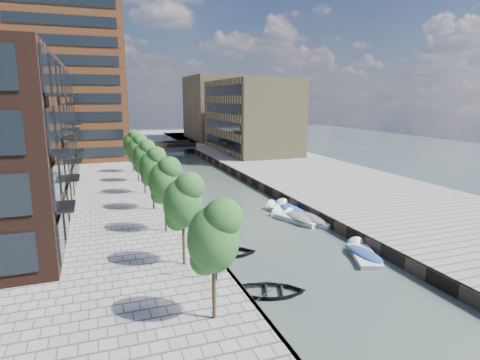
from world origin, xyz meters
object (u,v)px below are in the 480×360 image
tree_3 (152,165)px  tree_2 (164,179)px  motorboat_3 (288,211)px  motorboat_4 (308,219)px  motorboat_0 (363,254)px  tree_1 (182,200)px  motorboat_2 (287,211)px  sloop_1 (271,294)px  sloop_4 (157,177)px  tree_4 (143,155)px  tree_5 (137,148)px  tree_6 (132,142)px  car (231,151)px  sloop_3 (197,220)px  motorboat_1 (294,218)px  sloop_0 (227,255)px  sloop_2 (183,210)px  tree_0 (213,235)px  bridge (163,147)px

tree_3 → tree_2: bearing=-90.0°
motorboat_3 → motorboat_4: motorboat_3 is taller
motorboat_0 → tree_2: bearing=148.8°
motorboat_4 → tree_1: bearing=-149.6°
tree_1 → motorboat_2: (13.30, 11.80, -5.21)m
motorboat_3 → sloop_1: bearing=-119.9°
sloop_1 → sloop_4: (-1.07, 38.81, 0.00)m
tree_4 → tree_5: bearing=90.0°
motorboat_4 → motorboat_0: bearing=-93.0°
tree_6 → sloop_4: tree_6 is taller
motorboat_3 → car: 35.97m
motorboat_2 → tree_5: bearing=129.4°
sloop_4 → sloop_3: bearing=-155.5°
motorboat_1 → motorboat_4: bearing=-34.7°
tree_3 → sloop_0: size_ratio=1.36×
motorboat_3 → motorboat_4: bearing=-81.1°
sloop_2 → tree_3: bearing=104.6°
sloop_1 → tree_0: bearing=144.9°
bridge → tree_3: tree_3 is taller
sloop_1 → motorboat_1: motorboat_1 is taller
tree_2 → sloop_0: bearing=-47.8°
bridge → tree_2: bearing=-98.9°
tree_4 → tree_6: bearing=90.0°
motorboat_4 → bridge: bearing=95.6°
sloop_4 → motorboat_2: (9.97, -23.03, 0.10)m
tree_5 → tree_3: bearing=-90.0°
sloop_1 → bridge: bearing=17.0°
tree_2 → sloop_3: bearing=52.9°
bridge → tree_5: 34.30m
motorboat_1 → sloop_2: bearing=142.4°
tree_1 → tree_6: same height
tree_1 → car: tree_1 is taller
motorboat_3 → car: car is taller
tree_0 → sloop_2: tree_0 is taller
tree_2 → tree_3: same height
sloop_3 → sloop_1: bearing=168.9°
tree_1 → motorboat_3: (13.19, 11.28, -5.09)m
motorboat_4 → tree_2: bearing=-175.6°
tree_3 → tree_5: (0.00, 14.00, 0.00)m
sloop_1 → car: bearing=4.5°
tree_1 → motorboat_1: bearing=34.8°
tree_2 → car: bearing=64.4°
tree_1 → sloop_4: size_ratio=1.39×
sloop_2 → sloop_3: (0.61, -3.90, 0.00)m
sloop_2 → sloop_3: bearing=171.8°
tree_4 → sloop_3: size_ratio=1.24×
tree_0 → motorboat_1: 20.85m
motorboat_1 → car: size_ratio=1.37×
tree_6 → car: 22.67m
motorboat_1 → motorboat_2: 3.08m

